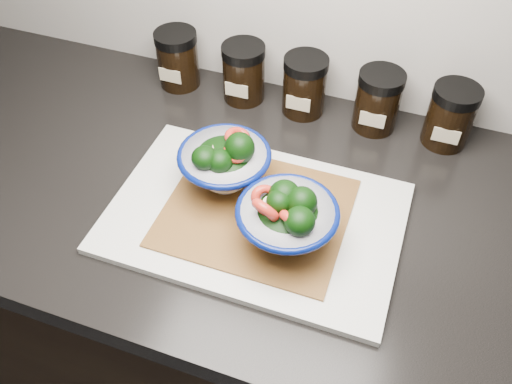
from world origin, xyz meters
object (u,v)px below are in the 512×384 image
(spice_jar_d, at_px, (378,101))
(spice_jar_a, at_px, (178,59))
(spice_jar_b, at_px, (244,73))
(spice_jar_c, at_px, (304,85))
(bowl_right, at_px, (287,219))
(cutting_board, at_px, (255,217))
(bowl_left, at_px, (225,163))
(spice_jar_e, at_px, (450,116))

(spice_jar_d, bearing_deg, spice_jar_a, 180.00)
(spice_jar_b, distance_m, spice_jar_c, 0.12)
(spice_jar_a, bearing_deg, spice_jar_d, 0.00)
(spice_jar_c, bearing_deg, bowl_right, -78.25)
(spice_jar_c, bearing_deg, spice_jar_b, 180.00)
(cutting_board, xyz_separation_m, bowl_left, (-0.07, 0.04, 0.06))
(cutting_board, bearing_deg, spice_jar_d, 65.95)
(spice_jar_a, xyz_separation_m, spice_jar_b, (0.14, 0.00, 0.00))
(bowl_left, distance_m, bowl_right, 0.15)
(bowl_right, relative_size, spice_jar_a, 1.32)
(spice_jar_b, height_order, spice_jar_e, same)
(cutting_board, relative_size, spice_jar_b, 3.98)
(bowl_right, bearing_deg, spice_jar_d, 77.98)
(spice_jar_e, bearing_deg, bowl_left, -142.51)
(spice_jar_c, relative_size, spice_jar_d, 1.00)
(spice_jar_b, bearing_deg, spice_jar_c, 0.00)
(spice_jar_a, distance_m, spice_jar_d, 0.39)
(bowl_left, bearing_deg, spice_jar_d, 51.73)
(spice_jar_e, bearing_deg, spice_jar_c, 180.00)
(bowl_left, distance_m, spice_jar_c, 0.25)
(bowl_right, distance_m, spice_jar_a, 0.46)
(cutting_board, distance_m, spice_jar_e, 0.39)
(spice_jar_a, height_order, spice_jar_b, same)
(cutting_board, xyz_separation_m, spice_jar_a, (-0.26, 0.29, 0.05))
(cutting_board, height_order, spice_jar_c, spice_jar_c)
(spice_jar_d, bearing_deg, spice_jar_e, 0.00)
(bowl_right, xyz_separation_m, spice_jar_c, (-0.07, 0.32, -0.01))
(cutting_board, relative_size, bowl_left, 3.04)
(spice_jar_c, bearing_deg, spice_jar_a, 180.00)
(cutting_board, xyz_separation_m, bowl_right, (0.06, -0.03, 0.06))
(bowl_left, bearing_deg, spice_jar_a, 128.83)
(spice_jar_a, xyz_separation_m, spice_jar_c, (0.26, 0.00, 0.00))
(spice_jar_a, relative_size, spice_jar_c, 1.00)
(spice_jar_e, bearing_deg, spice_jar_a, 180.00)
(bowl_right, xyz_separation_m, spice_jar_b, (-0.19, 0.32, -0.01))
(bowl_right, height_order, spice_jar_c, bowl_right)
(spice_jar_d, bearing_deg, bowl_right, -102.02)
(cutting_board, height_order, spice_jar_d, spice_jar_d)
(bowl_left, xyz_separation_m, spice_jar_e, (0.32, 0.25, -0.01))
(bowl_right, distance_m, spice_jar_e, 0.38)
(spice_jar_c, bearing_deg, spice_jar_e, 0.00)
(spice_jar_c, height_order, spice_jar_d, same)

